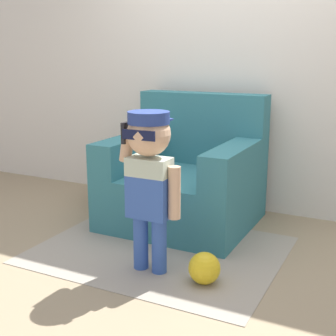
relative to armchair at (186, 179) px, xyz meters
name	(u,v)px	position (x,y,z in m)	size (l,w,h in m)	color
ground_plane	(196,239)	(0.24, -0.33, -0.36)	(10.00, 10.00, 0.00)	#998466
wall_back	(239,61)	(0.24, 0.56, 0.94)	(10.00, 0.05, 2.60)	silver
armchair	(186,179)	(0.00, 0.00, 0.00)	(1.12, 1.03, 1.04)	teal
person_child	(150,167)	(0.18, -0.94, 0.32)	(0.42, 0.31, 1.03)	#3356AD
side_table	(105,177)	(-0.85, 0.08, -0.10)	(0.34, 0.34, 0.42)	beige
rug	(160,249)	(0.09, -0.63, -0.36)	(1.67, 1.33, 0.01)	#9E9384
toy_ball	(204,268)	(0.56, -0.95, -0.26)	(0.20, 0.20, 0.20)	yellow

